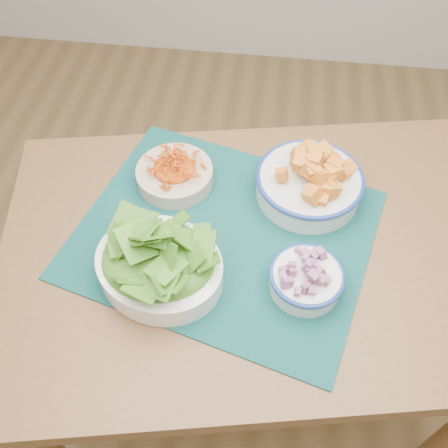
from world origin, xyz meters
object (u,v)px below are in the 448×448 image
table (255,274)px  lettuce_bowl (158,259)px  carrot_bowl (174,172)px  squash_bowl (310,178)px  onion_bowl (306,277)px  placemat (224,233)px

table → lettuce_bowl: 0.27m
carrot_bowl → lettuce_bowl: size_ratio=0.56×
lettuce_bowl → carrot_bowl: bearing=114.6°
squash_bowl → lettuce_bowl: (-0.28, -0.25, 0.01)m
onion_bowl → table: bearing=136.7°
onion_bowl → placemat: bearing=147.3°
lettuce_bowl → onion_bowl: lettuce_bowl is taller
lettuce_bowl → onion_bowl: size_ratio=2.14×
carrot_bowl → squash_bowl: (0.30, -0.00, 0.02)m
carrot_bowl → lettuce_bowl: bearing=-85.5°
lettuce_bowl → onion_bowl: bearing=22.4°
placemat → carrot_bowl: carrot_bowl is taller
squash_bowl → onion_bowl: bearing=-89.7°
onion_bowl → carrot_bowl: bearing=141.2°
table → squash_bowl: bearing=45.7°
placemat → lettuce_bowl: size_ratio=1.91×
placemat → squash_bowl: bearing=52.5°
squash_bowl → onion_bowl: size_ratio=1.67×
lettuce_bowl → onion_bowl: 0.28m
placemat → carrot_bowl: (-0.13, 0.13, 0.03)m
table → squash_bowl: (0.10, 0.15, 0.17)m
placemat → lettuce_bowl: bearing=-117.2°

